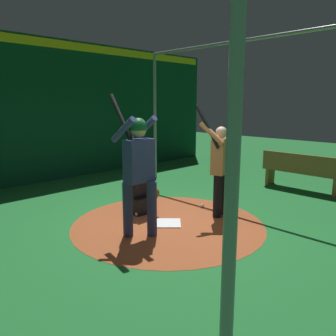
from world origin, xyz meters
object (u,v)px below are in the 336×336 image
catcher (141,192)px  home_plate (168,223)px  visitor (220,165)px  baseball_0 (202,206)px  bench (301,171)px  baseball_1 (137,214)px  batter (138,166)px

catcher → home_plate: bearing=-3.9°
catcher → visitor: bearing=39.2°
home_plate → visitor: (0.33, 0.94, 0.91)m
visitor → baseball_0: bearing=146.1°
bench → baseball_1: 4.06m
baseball_0 → bench: bearing=74.2°
home_plate → baseball_0: bearing=97.4°
baseball_1 → visitor: bearing=47.7°
catcher → visitor: visitor is taller
bench → baseball_0: 2.76m
catcher → bench: catcher is taller
batter → visitor: batter is taller
baseball_0 → visitor: bearing=-15.8°
visitor → bench: visitor is taller
visitor → baseball_1: (-0.98, -1.08, -0.88)m
visitor → baseball_0: 1.00m
home_plate → visitor: bearing=70.4°
batter → home_plate: bearing=93.7°
catcher → visitor: size_ratio=0.49×
home_plate → batter: 1.25m
bench → catcher: bearing=-110.4°
visitor → baseball_1: size_ratio=26.61×
catcher → baseball_1: 0.40m
batter → visitor: bearing=79.6°
home_plate → bench: bench is taller
catcher → baseball_0: (0.61, 1.02, -0.34)m
bench → baseball_1: (-1.25, -3.84, -0.41)m
home_plate → bench: size_ratio=0.23×
bench → baseball_0: bench is taller
bench → baseball_0: (-0.74, -2.63, -0.41)m
visitor → baseball_0: visitor is taller
home_plate → bench: bearing=80.7°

